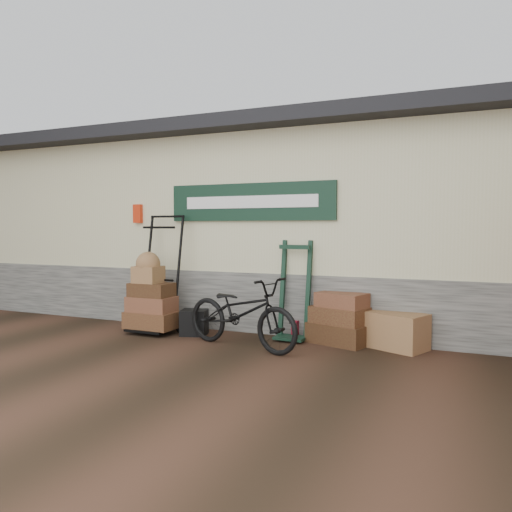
{
  "coord_description": "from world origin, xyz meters",
  "views": [
    {
      "loc": [
        2.7,
        -5.76,
        1.58
      ],
      "look_at": [
        -0.17,
        0.9,
        1.16
      ],
      "focal_mm": 35.0,
      "sensor_mm": 36.0,
      "label": 1
    }
  ],
  "objects_px": {
    "porter_trolley": "(159,272)",
    "bicycle": "(241,308)",
    "black_trunk": "(194,322)",
    "suitcase_stack": "(339,318)",
    "wicker_hamper": "(397,331)",
    "green_barrow": "(294,290)"
  },
  "relations": [
    {
      "from": "wicker_hamper",
      "to": "bicycle",
      "type": "distance_m",
      "value": 2.04
    },
    {
      "from": "green_barrow",
      "to": "wicker_hamper",
      "type": "xyz_separation_m",
      "value": [
        1.41,
        0.0,
        -0.46
      ]
    },
    {
      "from": "porter_trolley",
      "to": "suitcase_stack",
      "type": "bearing_deg",
      "value": 6.23
    },
    {
      "from": "black_trunk",
      "to": "porter_trolley",
      "type": "bearing_deg",
      "value": 174.94
    },
    {
      "from": "black_trunk",
      "to": "bicycle",
      "type": "bearing_deg",
      "value": -24.3
    },
    {
      "from": "suitcase_stack",
      "to": "green_barrow",
      "type": "bearing_deg",
      "value": 180.0
    },
    {
      "from": "porter_trolley",
      "to": "wicker_hamper",
      "type": "xyz_separation_m",
      "value": [
        3.48,
        0.27,
        -0.67
      ]
    },
    {
      "from": "porter_trolley",
      "to": "bicycle",
      "type": "xyz_separation_m",
      "value": [
        1.6,
        -0.49,
        -0.38
      ]
    },
    {
      "from": "suitcase_stack",
      "to": "black_trunk",
      "type": "height_order",
      "value": "suitcase_stack"
    },
    {
      "from": "suitcase_stack",
      "to": "wicker_hamper",
      "type": "distance_m",
      "value": 0.77
    },
    {
      "from": "porter_trolley",
      "to": "wicker_hamper",
      "type": "bearing_deg",
      "value": 5.0
    },
    {
      "from": "suitcase_stack",
      "to": "bicycle",
      "type": "xyz_separation_m",
      "value": [
        -1.12,
        -0.76,
        0.17
      ]
    },
    {
      "from": "suitcase_stack",
      "to": "wicker_hamper",
      "type": "relative_size",
      "value": 1.11
    },
    {
      "from": "green_barrow",
      "to": "black_trunk",
      "type": "relative_size",
      "value": 3.74
    },
    {
      "from": "porter_trolley",
      "to": "black_trunk",
      "type": "height_order",
      "value": "porter_trolley"
    },
    {
      "from": "porter_trolley",
      "to": "green_barrow",
      "type": "relative_size",
      "value": 1.3
    },
    {
      "from": "green_barrow",
      "to": "bicycle",
      "type": "bearing_deg",
      "value": -119.81
    },
    {
      "from": "porter_trolley",
      "to": "suitcase_stack",
      "type": "distance_m",
      "value": 2.79
    },
    {
      "from": "green_barrow",
      "to": "bicycle",
      "type": "relative_size",
      "value": 0.77
    },
    {
      "from": "suitcase_stack",
      "to": "black_trunk",
      "type": "relative_size",
      "value": 2.15
    },
    {
      "from": "green_barrow",
      "to": "suitcase_stack",
      "type": "xyz_separation_m",
      "value": [
        0.65,
        0.0,
        -0.34
      ]
    },
    {
      "from": "black_trunk",
      "to": "bicycle",
      "type": "distance_m",
      "value": 1.11
    }
  ]
}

